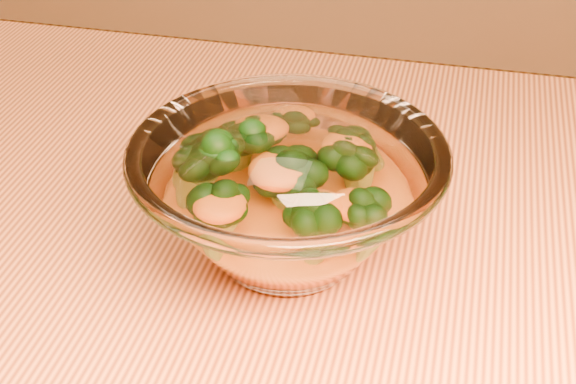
{
  "coord_description": "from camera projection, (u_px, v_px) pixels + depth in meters",
  "views": [
    {
      "loc": [
        0.08,
        -0.32,
        1.09
      ],
      "look_at": [
        -0.02,
        0.09,
        0.8
      ],
      "focal_mm": 50.0,
      "sensor_mm": 36.0,
      "label": 1
    }
  ],
  "objects": [
    {
      "name": "broccoli_heap",
      "position": [
        270.0,
        179.0,
        0.51
      ],
      "size": [
        0.13,
        0.13,
        0.06
      ],
      "color": "black",
      "rests_on": "cheese_sauce"
    },
    {
      "name": "cheese_sauce",
      "position": [
        288.0,
        221.0,
        0.52
      ],
      "size": [
        0.11,
        0.11,
        0.03
      ],
      "primitive_type": "ellipsoid",
      "color": "orange",
      "rests_on": "glass_bowl"
    },
    {
      "name": "glass_bowl",
      "position": [
        288.0,
        198.0,
        0.51
      ],
      "size": [
        0.2,
        0.2,
        0.09
      ],
      "color": "white",
      "rests_on": "table"
    }
  ]
}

